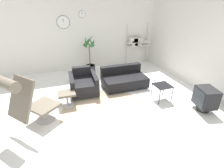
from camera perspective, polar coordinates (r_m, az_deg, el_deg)
ground_plane at (r=4.60m, az=-3.22°, el=-8.22°), size 12.00×12.00×0.00m
wall_back at (r=6.98m, az=-11.16°, el=15.96°), size 12.00×0.09×2.80m
wall_right at (r=5.70m, az=29.59°, el=10.79°), size 0.06×12.00×2.80m
round_rug at (r=4.50m, az=-1.94°, el=-8.96°), size 2.29×2.29×0.01m
lounge_chair at (r=3.97m, az=-26.39°, el=-4.12°), size 1.16×1.10×1.31m
ottoman at (r=4.76m, az=-14.55°, el=-3.83°), size 0.45×0.38×0.39m
armchair_red at (r=5.30m, az=-9.29°, el=-0.09°), size 0.85×0.96×0.72m
couch_low at (r=5.67m, az=3.86°, el=1.55°), size 1.38×0.88×0.63m
side_table at (r=4.99m, az=16.16°, el=-0.84°), size 0.44×0.44×0.46m
crt_television at (r=4.96m, az=28.21°, el=-4.19°), size 0.51×0.59×0.62m
potted_plant at (r=6.78m, az=-7.21°, el=8.42°), size 0.47×0.46×1.40m
shelf_unit at (r=7.57m, az=7.89°, el=13.48°), size 1.00×0.28×1.67m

